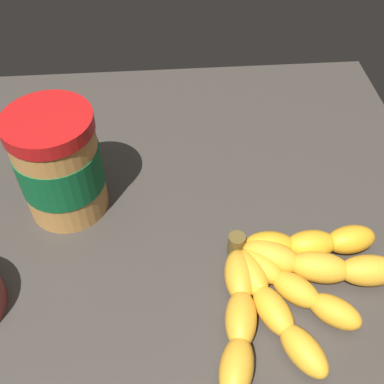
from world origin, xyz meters
TOP-DOWN VIEW (x-y plane):
  - ground_plane at (0.00, 0.00)cm, footprint 70.22×63.19cm
  - banana_bunch at (12.03, -13.87)cm, footprint 22.40×19.77cm
  - peanut_butter_jar at (-13.64, 0.96)cm, footprint 10.34×10.34cm

SIDE VIEW (x-z plane):
  - ground_plane at x=0.00cm, z-range -4.04..0.00cm
  - banana_bunch at x=12.03cm, z-range -0.11..3.44cm
  - peanut_butter_jar at x=-13.64cm, z-range -0.03..14.29cm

